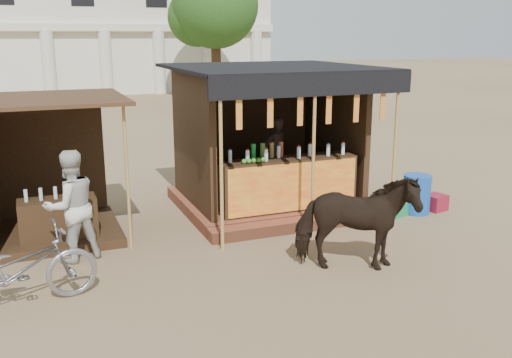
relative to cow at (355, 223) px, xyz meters
The scene contains 11 objects.
ground 1.18m from the cow, behind, with size 120.00×120.00×0.00m, color #846B4C.
main_stall 3.31m from the cow, 88.50° to the left, with size 3.60×3.61×2.78m.
secondary_stall 5.18m from the cow, 142.19° to the left, with size 2.40×2.40×2.38m.
cow is the anchor object (origin of this frame).
motorbike 4.56m from the cow, behind, with size 0.68×1.95×1.03m, color gray.
bystander 4.23m from the cow, 152.69° to the left, with size 0.83×0.65×1.71m, color beige.
blue_barrel 3.24m from the cow, 37.04° to the left, with size 0.53×0.53×0.75m, color #1549A3.
red_crate 3.64m from the cow, 32.58° to the left, with size 0.39×0.36×0.31m, color maroon.
cooler 2.88m from the cow, 44.15° to the left, with size 0.74×0.60×0.46m.
background_building 30.20m from the cow, 95.59° to the left, with size 26.00×7.45×8.18m.
tree 22.95m from the cow, 77.52° to the left, with size 4.50×4.40×7.00m.
Camera 1 is at (-3.31, -6.61, 3.36)m, focal length 40.00 mm.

